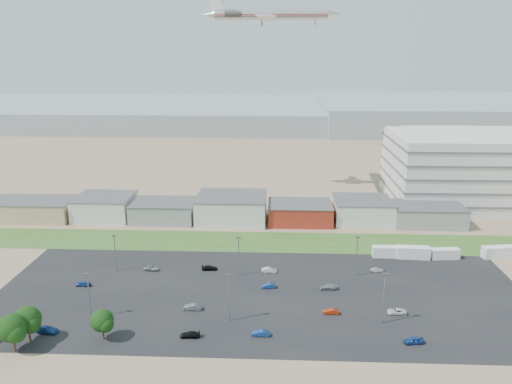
# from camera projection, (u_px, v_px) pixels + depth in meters

# --- Properties ---
(ground) EXTENTS (700.00, 700.00, 0.00)m
(ground) POSITION_uv_depth(u_px,v_px,m) (230.00, 343.00, 93.76)
(ground) COLOR #8F785B
(ground) RESTS_ON ground
(parking_lot) EXTENTS (120.00, 50.00, 0.01)m
(parking_lot) POSITION_uv_depth(u_px,v_px,m) (260.00, 294.00, 112.78)
(parking_lot) COLOR black
(parking_lot) RESTS_ON ground
(grass_strip) EXTENTS (160.00, 16.00, 0.02)m
(grass_strip) POSITION_uv_depth(u_px,v_px,m) (247.00, 242.00, 143.75)
(grass_strip) COLOR #395720
(grass_strip) RESTS_ON ground
(hills_backdrop) EXTENTS (700.00, 200.00, 9.00)m
(hills_backdrop) POSITION_uv_depth(u_px,v_px,m) (318.00, 115.00, 393.74)
(hills_backdrop) COLOR gray
(hills_backdrop) RESTS_ON ground
(building_row) EXTENTS (170.00, 20.00, 8.00)m
(building_row) POSITION_uv_depth(u_px,v_px,m) (198.00, 208.00, 161.65)
(building_row) COLOR silver
(building_row) RESTS_ON ground
(parking_garage) EXTENTS (80.00, 40.00, 25.00)m
(parking_garage) POSITION_uv_depth(u_px,v_px,m) (505.00, 169.00, 177.94)
(parking_garage) COLOR silver
(parking_garage) RESTS_ON ground
(box_trailer_a) EXTENTS (7.78, 2.44, 2.92)m
(box_trailer_a) POSITION_uv_depth(u_px,v_px,m) (387.00, 252.00, 132.73)
(box_trailer_a) COLOR silver
(box_trailer_a) RESTS_ON ground
(box_trailer_b) EXTENTS (8.65, 3.15, 3.19)m
(box_trailer_b) POSITION_uv_depth(u_px,v_px,m) (413.00, 252.00, 131.83)
(box_trailer_b) COLOR silver
(box_trailer_b) RESTS_ON ground
(box_trailer_c) EXTENTS (7.55, 3.00, 2.76)m
(box_trailer_c) POSITION_uv_depth(u_px,v_px,m) (445.00, 254.00, 131.59)
(box_trailer_c) COLOR silver
(box_trailer_c) RESTS_ON ground
(box_trailer_d) EXTENTS (8.60, 3.74, 3.12)m
(box_trailer_d) POSITION_uv_depth(u_px,v_px,m) (498.00, 252.00, 132.16)
(box_trailer_d) COLOR silver
(box_trailer_d) RESTS_ON ground
(tree_mid) EXTENTS (5.60, 5.60, 8.39)m
(tree_mid) POSITION_uv_depth(u_px,v_px,m) (12.00, 331.00, 90.04)
(tree_mid) COLOR black
(tree_mid) RESTS_ON ground
(tree_right) EXTENTS (5.38, 5.38, 8.08)m
(tree_right) POSITION_uv_depth(u_px,v_px,m) (28.00, 322.00, 93.22)
(tree_right) COLOR black
(tree_right) RESTS_ON ground
(tree_near) EXTENTS (4.64, 4.64, 6.96)m
(tree_near) POSITION_uv_depth(u_px,v_px,m) (102.00, 323.00, 94.07)
(tree_near) COLOR black
(tree_near) RESTS_ON ground
(lightpole_front_l) EXTENTS (1.16, 0.48, 9.82)m
(lightpole_front_l) POSITION_uv_depth(u_px,v_px,m) (89.00, 296.00, 101.42)
(lightpole_front_l) COLOR slate
(lightpole_front_l) RESTS_ON ground
(lightpole_front_m) EXTENTS (1.21, 0.50, 10.29)m
(lightpole_front_m) POSITION_uv_depth(u_px,v_px,m) (229.00, 298.00, 100.15)
(lightpole_front_m) COLOR slate
(lightpole_front_m) RESTS_ON ground
(lightpole_front_r) EXTENTS (1.27, 0.53, 10.84)m
(lightpole_front_r) POSITION_uv_depth(u_px,v_px,m) (384.00, 299.00, 99.23)
(lightpole_front_r) COLOR slate
(lightpole_front_r) RESTS_ON ground
(lightpole_back_l) EXTENTS (1.11, 0.46, 9.46)m
(lightpole_back_l) POSITION_uv_depth(u_px,v_px,m) (115.00, 253.00, 123.29)
(lightpole_back_l) COLOR slate
(lightpole_back_l) RESTS_ON ground
(lightpole_back_m) EXTENTS (1.17, 0.49, 9.95)m
(lightpole_back_m) POSITION_uv_depth(u_px,v_px,m) (239.00, 256.00, 120.77)
(lightpole_back_m) COLOR slate
(lightpole_back_m) RESTS_ON ground
(lightpole_back_r) EXTENTS (1.19, 0.49, 10.09)m
(lightpole_back_r) POSITION_uv_depth(u_px,v_px,m) (357.00, 256.00, 120.69)
(lightpole_back_r) COLOR slate
(lightpole_back_r) RESTS_ON ground
(airliner) EXTENTS (50.12, 35.65, 14.28)m
(airliner) POSITION_uv_depth(u_px,v_px,m) (271.00, 14.00, 174.55)
(airliner) COLOR silver
(parked_car_0) EXTENTS (4.10, 2.07, 1.11)m
(parked_car_0) POSITION_uv_depth(u_px,v_px,m) (397.00, 311.00, 103.98)
(parked_car_0) COLOR silver
(parked_car_0) RESTS_ON ground
(parked_car_1) EXTENTS (3.41, 1.24, 1.12)m
(parked_car_1) POSITION_uv_depth(u_px,v_px,m) (331.00, 311.00, 103.97)
(parked_car_1) COLOR #9A290E
(parked_car_1) RESTS_ON ground
(parked_car_2) EXTENTS (3.93, 2.00, 1.28)m
(parked_car_2) POSITION_uv_depth(u_px,v_px,m) (414.00, 340.00, 93.43)
(parked_car_2) COLOR navy
(parked_car_2) RESTS_ON ground
(parked_car_3) EXTENTS (3.88, 1.69, 1.11)m
(parked_car_3) POSITION_uv_depth(u_px,v_px,m) (190.00, 335.00, 95.49)
(parked_car_3) COLOR black
(parked_car_3) RESTS_ON ground
(parked_car_4) EXTENTS (3.88, 1.44, 1.27)m
(parked_car_4) POSITION_uv_depth(u_px,v_px,m) (193.00, 307.00, 105.62)
(parked_car_4) COLOR #595B5E
(parked_car_4) RESTS_ON ground
(parked_car_5) EXTENTS (3.54, 1.62, 1.18)m
(parked_car_5) POSITION_uv_depth(u_px,v_px,m) (83.00, 284.00, 116.37)
(parked_car_5) COLOR navy
(parked_car_5) RESTS_ON ground
(parked_car_6) EXTENTS (4.01, 1.88, 1.13)m
(parked_car_6) POSITION_uv_depth(u_px,v_px,m) (210.00, 268.00, 124.95)
(parked_car_6) COLOR black
(parked_car_6) RESTS_ON ground
(parked_car_7) EXTENTS (3.46, 1.51, 1.11)m
(parked_car_7) POSITION_uv_depth(u_px,v_px,m) (269.00, 286.00, 115.35)
(parked_car_7) COLOR navy
(parked_car_7) RESTS_ON ground
(parked_car_8) EXTENTS (3.32, 1.63, 1.09)m
(parked_car_8) POSITION_uv_depth(u_px,v_px,m) (377.00, 270.00, 123.91)
(parked_car_8) COLOR silver
(parked_car_8) RESTS_ON ground
(parked_car_9) EXTENTS (4.05, 2.18, 1.08)m
(parked_car_9) POSITION_uv_depth(u_px,v_px,m) (151.00, 268.00, 124.79)
(parked_car_9) COLOR #A5A5AA
(parked_car_9) RESTS_ON ground
(parked_car_10) EXTENTS (4.71, 2.43, 1.31)m
(parked_car_10) POSITION_uv_depth(u_px,v_px,m) (47.00, 330.00, 97.00)
(parked_car_10) COLOR navy
(parked_car_10) RESTS_ON ground
(parked_car_11) EXTENTS (3.73, 1.35, 1.22)m
(parked_car_11) POSITION_uv_depth(u_px,v_px,m) (269.00, 270.00, 123.62)
(parked_car_11) COLOR silver
(parked_car_11) RESTS_ON ground
(parked_car_12) EXTENTS (4.05, 1.71, 1.16)m
(parked_car_12) POSITION_uv_depth(u_px,v_px,m) (328.00, 287.00, 114.77)
(parked_car_12) COLOR #A5A5AA
(parked_car_12) RESTS_ON ground
(parked_car_13) EXTENTS (3.58, 1.31, 1.17)m
(parked_car_13) POSITION_uv_depth(u_px,v_px,m) (261.00, 333.00, 95.92)
(parked_car_13) COLOR navy
(parked_car_13) RESTS_ON ground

